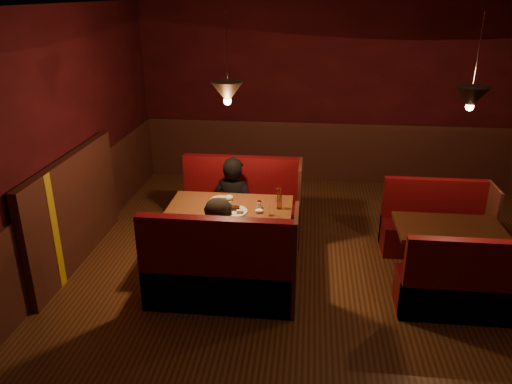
# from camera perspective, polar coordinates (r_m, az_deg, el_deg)

# --- Properties ---
(room) EXTENTS (6.02, 7.02, 2.92)m
(room) POSITION_cam_1_polar(r_m,az_deg,el_deg) (5.08, 5.25, -0.91)
(room) COLOR #492A14
(room) RESTS_ON ground
(main_table) EXTENTS (1.40, 0.85, 0.98)m
(main_table) POSITION_cam_1_polar(r_m,az_deg,el_deg) (5.72, -2.84, -3.33)
(main_table) COLOR #563316
(main_table) RESTS_ON ground
(main_bench_far) EXTENTS (1.54, 0.55, 1.05)m
(main_bench_far) POSITION_cam_1_polar(r_m,az_deg,el_deg) (6.53, -1.59, -2.31)
(main_bench_far) COLOR #40040B
(main_bench_far) RESTS_ON ground
(main_bench_near) EXTENTS (1.54, 0.55, 1.05)m
(main_bench_near) POSITION_cam_1_polar(r_m,az_deg,el_deg) (5.14, -4.01, -9.59)
(main_bench_near) COLOR #40040B
(main_bench_near) RESTS_ON ground
(second_table) EXTENTS (1.14, 0.73, 0.64)m
(second_table) POSITION_cam_1_polar(r_m,az_deg,el_deg) (5.88, 21.09, -5.22)
(second_table) COLOR #563316
(second_table) RESTS_ON ground
(second_bench_far) EXTENTS (1.26, 0.47, 0.90)m
(second_bench_far) POSITION_cam_1_polar(r_m,az_deg,el_deg) (6.56, 19.71, -4.01)
(second_bench_far) COLOR #40040B
(second_bench_far) RESTS_ON ground
(second_bench_near) EXTENTS (1.26, 0.47, 0.90)m
(second_bench_near) POSITION_cam_1_polar(r_m,az_deg,el_deg) (5.41, 22.78, -10.30)
(second_bench_near) COLOR #40040B
(second_bench_near) RESTS_ON ground
(diner_a) EXTENTS (0.60, 0.46, 1.49)m
(diner_a) POSITION_cam_1_polar(r_m,az_deg,el_deg) (6.23, -2.64, 0.56)
(diner_a) COLOR black
(diner_a) RESTS_ON ground
(diner_b) EXTENTS (0.83, 0.71, 1.47)m
(diner_b) POSITION_cam_1_polar(r_m,az_deg,el_deg) (5.05, -3.80, -4.96)
(diner_b) COLOR #39342A
(diner_b) RESTS_ON ground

